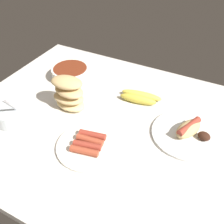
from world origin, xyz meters
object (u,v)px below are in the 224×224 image
object	(u,v)px
plate_hotdog_assembled	(188,132)
banana_bunch	(140,97)
plate_sausages	(89,145)
bowl_chili	(71,73)
bread_stack	(69,94)
bowl_coleslaw	(13,113)

from	to	relation	value
plate_hotdog_assembled	banana_bunch	bearing A→B (deg)	154.59
plate_sausages	bowl_chili	world-z (taller)	bowl_chili
plate_sausages	banana_bunch	world-z (taller)	banana_bunch
bowl_chili	bread_stack	xyz separation A→B (cm)	(12.46, -18.76, 4.23)
banana_bunch	plate_sausages	bearing A→B (deg)	-99.71
plate_sausages	plate_hotdog_assembled	xyz separation A→B (cm)	(28.77, 21.02, 0.61)
bowl_coleslaw	bowl_chili	bearing A→B (deg)	85.09
plate_hotdog_assembled	banana_bunch	xyz separation A→B (cm)	(-23.28, 11.06, 0.11)
bowl_coleslaw	bread_stack	distance (cm)	22.00
banana_bunch	bread_stack	distance (cm)	29.41
bowl_chili	bread_stack	bearing A→B (deg)	-56.40
plate_hotdog_assembled	bowl_coleslaw	distance (cm)	65.34
banana_bunch	bread_stack	xyz separation A→B (cm)	(-22.94, -17.56, 5.49)
plate_sausages	plate_hotdog_assembled	bearing A→B (deg)	36.15
banana_bunch	bowl_chili	bearing A→B (deg)	178.07
bowl_coleslaw	plate_sausages	bearing A→B (deg)	1.20
bread_stack	banana_bunch	bearing A→B (deg)	37.44
plate_sausages	bowl_chili	xyz separation A→B (cm)	(-29.92, 33.27, 1.98)
plate_hotdog_assembled	bowl_chili	xyz separation A→B (cm)	(-58.69, 12.25, 1.37)
banana_bunch	bread_stack	world-z (taller)	bread_stack
plate_sausages	bowl_coleslaw	xyz separation A→B (cm)	(-32.84, -0.69, 2.15)
plate_sausages	bowl_chili	bearing A→B (deg)	131.96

